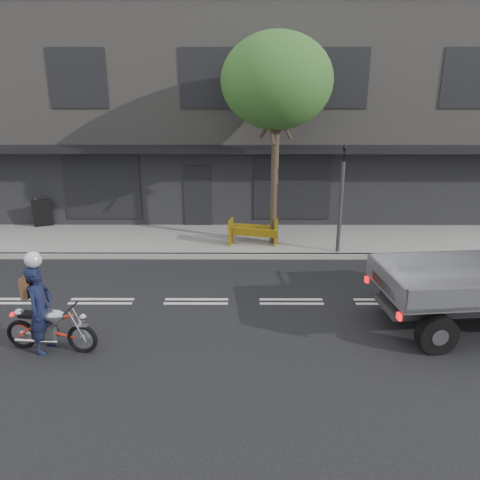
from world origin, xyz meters
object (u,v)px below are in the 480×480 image
(motorcycle, at_px, (51,327))
(construction_barrier, at_px, (254,233))
(street_tree, at_px, (277,82))
(traffic_light_pole, at_px, (341,205))
(rider, at_px, (40,309))
(sandwich_board, at_px, (42,213))

(motorcycle, xyz_separation_m, construction_barrier, (4.27, 6.06, 0.08))
(street_tree, xyz_separation_m, construction_barrier, (-0.67, -0.39, -4.68))
(traffic_light_pole, distance_m, rider, 9.07)
(traffic_light_pole, bearing_deg, rider, -141.66)
(rider, xyz_separation_m, construction_barrier, (4.42, 6.06, -0.32))
(traffic_light_pole, bearing_deg, motorcycle, -141.06)
(traffic_light_pole, distance_m, motorcycle, 8.99)
(traffic_light_pole, height_order, construction_barrier, traffic_light_pole)
(motorcycle, xyz_separation_m, rider, (-0.15, 0.00, 0.40))
(street_tree, relative_size, rider, 3.66)
(motorcycle, distance_m, construction_barrier, 7.42)
(motorcycle, xyz_separation_m, sandwich_board, (-3.50, 8.26, 0.16))
(traffic_light_pole, relative_size, motorcycle, 1.78)
(motorcycle, bearing_deg, rider, -172.56)
(street_tree, bearing_deg, rider, -128.25)
(street_tree, xyz_separation_m, motorcycle, (-4.94, -6.46, -4.76))
(street_tree, bearing_deg, motorcycle, -127.41)
(motorcycle, bearing_deg, traffic_light_pole, 46.41)
(motorcycle, bearing_deg, sandwich_board, 120.42)
(traffic_light_pole, bearing_deg, street_tree, 156.97)
(street_tree, relative_size, motorcycle, 3.44)
(street_tree, xyz_separation_m, traffic_light_pole, (2.00, -0.85, -3.63))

